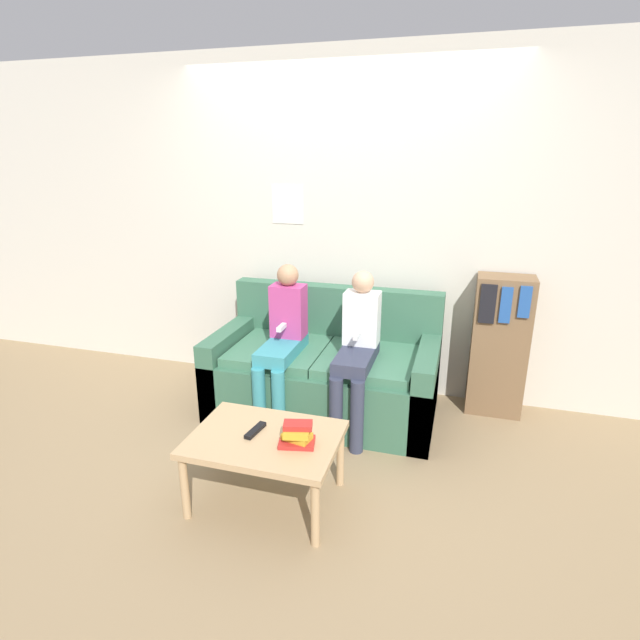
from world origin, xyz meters
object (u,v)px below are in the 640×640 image
(person_right, at_px, (357,347))
(couch, at_px, (325,373))
(coffee_table, at_px, (265,444))
(bookshelf, at_px, (499,346))
(person_left, at_px, (282,338))
(tv_remote, at_px, (255,430))

(person_right, bearing_deg, couch, 143.54)
(coffee_table, distance_m, person_right, 0.98)
(coffee_table, bearing_deg, bookshelf, 49.18)
(couch, xyz_separation_m, coffee_table, (-0.03, -1.11, 0.06))
(person_right, bearing_deg, person_left, 179.78)
(bookshelf, bearing_deg, person_right, -149.77)
(tv_remote, bearing_deg, person_left, 109.12)
(person_left, distance_m, tv_remote, 0.92)
(couch, height_order, person_left, person_left)
(person_left, relative_size, tv_remote, 6.48)
(person_right, relative_size, bookshelf, 1.07)
(tv_remote, bearing_deg, bookshelf, 55.80)
(person_left, bearing_deg, person_right, -0.22)
(person_left, distance_m, person_right, 0.54)
(person_left, height_order, bookshelf, person_left)
(couch, xyz_separation_m, tv_remote, (-0.09, -1.08, 0.12))
(tv_remote, relative_size, bookshelf, 0.17)
(coffee_table, height_order, bookshelf, bookshelf)
(person_left, bearing_deg, couch, 38.72)
(coffee_table, xyz_separation_m, tv_remote, (-0.07, 0.02, 0.06))
(couch, relative_size, tv_remote, 9.38)
(couch, relative_size, coffee_table, 2.04)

